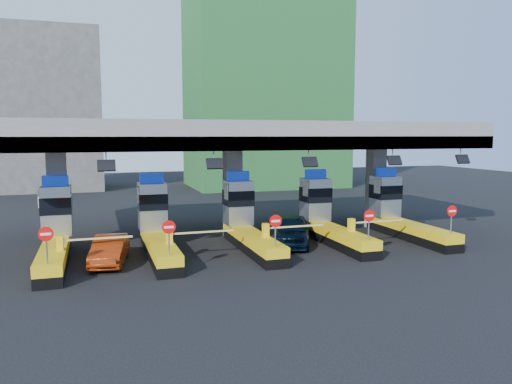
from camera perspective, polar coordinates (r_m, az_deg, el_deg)
name	(u,v)px	position (r m, az deg, el deg)	size (l,w,h in m)	color
ground	(247,247)	(28.22, -1.04, -6.30)	(120.00, 120.00, 0.00)	black
toll_canopy	(233,137)	(30.27, -2.66, 6.27)	(28.00, 12.09, 7.00)	slate
toll_lane_far_left	(55,232)	(27.11, -21.94, -4.30)	(4.43, 8.00, 4.16)	black
toll_lane_left	(156,227)	(27.21, -11.36, -3.91)	(4.43, 8.00, 4.16)	black
toll_lane_center	(246,222)	(28.21, -1.21, -3.41)	(4.43, 8.00, 4.16)	black
toll_lane_right	(326,217)	(30.01, 7.98, -2.87)	(4.43, 8.00, 4.16)	black
toll_lane_far_right	(398,213)	(32.50, 15.94, -2.34)	(4.43, 8.00, 4.16)	black
bg_building_scaffold	(264,71)	(62.14, 0.96, 13.69)	(18.00, 12.00, 28.00)	#1E5926
bg_building_concrete	(37,111)	(62.66, -23.74, 8.49)	(14.00, 10.00, 18.00)	#4C4C49
van	(292,230)	(28.66, 4.15, -4.39)	(2.00, 4.97, 1.69)	black
red_car	(110,250)	(25.49, -16.38, -6.38)	(1.46, 4.20, 1.38)	maroon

